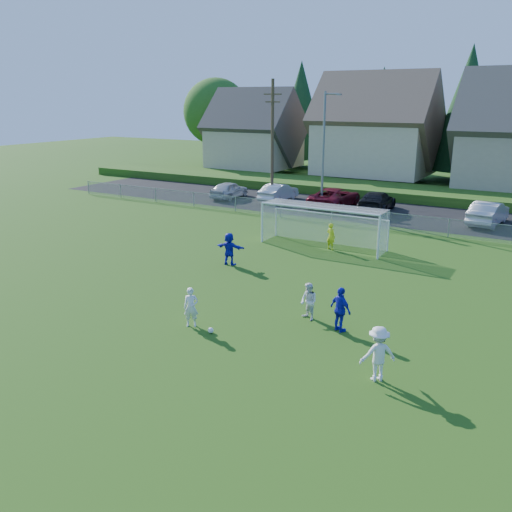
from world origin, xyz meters
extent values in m
plane|color=#193D0C|center=(0.00, 0.00, 0.00)|extent=(160.00, 160.00, 0.00)
plane|color=black|center=(0.00, 27.50, 0.01)|extent=(60.00, 60.00, 0.00)
cube|color=#1E420F|center=(0.00, 35.00, 0.40)|extent=(70.00, 6.00, 0.80)
sphere|color=white|center=(1.33, 2.33, 0.11)|extent=(0.22, 0.22, 0.22)
imported|color=silver|center=(0.30, 2.51, 0.78)|extent=(0.68, 0.61, 1.56)
imported|color=silver|center=(3.94, 5.39, 0.76)|extent=(0.92, 0.85, 1.51)
imported|color=silver|center=(7.84, 2.06, 0.90)|extent=(1.31, 1.26, 1.79)
imported|color=#1216B1|center=(5.45, 4.95, 0.87)|extent=(1.11, 0.82, 1.75)
imported|color=#1216B1|center=(-2.82, 10.05, 0.87)|extent=(1.64, 0.63, 1.73)
imported|color=yellow|center=(0.67, 15.50, 0.79)|extent=(0.66, 0.54, 1.58)
imported|color=#ADB1B5|center=(-13.61, 26.67, 0.74)|extent=(1.87, 4.41, 1.49)
imported|color=silver|center=(-9.23, 27.69, 0.75)|extent=(1.68, 4.57, 1.49)
imported|color=maroon|center=(-4.00, 27.50, 0.80)|extent=(2.82, 5.85, 1.61)
imported|color=black|center=(-0.58, 27.67, 0.77)|extent=(2.60, 5.49, 1.55)
imported|color=#B2B2B2|center=(7.61, 27.02, 0.82)|extent=(2.27, 5.14, 1.64)
cylinder|color=white|center=(-3.65, 15.00, 1.22)|extent=(0.12, 0.12, 2.44)
cylinder|color=white|center=(3.65, 15.00, 1.22)|extent=(0.12, 0.12, 2.44)
cylinder|color=white|center=(0.00, 15.00, 2.44)|extent=(7.30, 0.12, 0.12)
cylinder|color=white|center=(-3.65, 16.80, 0.90)|extent=(0.08, 0.08, 1.80)
cylinder|color=white|center=(3.65, 16.80, 0.90)|extent=(0.08, 0.08, 1.80)
cylinder|color=white|center=(0.00, 16.80, 1.80)|extent=(7.30, 0.08, 0.08)
cube|color=silver|center=(0.00, 16.80, 0.90)|extent=(7.30, 0.02, 1.80)
cube|color=silver|center=(-3.65, 15.90, 1.22)|extent=(0.02, 1.80, 2.44)
cube|color=silver|center=(3.65, 15.90, 1.22)|extent=(0.02, 1.80, 2.44)
cube|color=silver|center=(0.00, 15.90, 2.44)|extent=(7.30, 1.80, 0.02)
cube|color=gray|center=(0.00, 22.00, 1.18)|extent=(52.00, 0.03, 0.03)
cube|color=gray|center=(0.00, 22.00, 0.60)|extent=(52.00, 0.02, 1.14)
cylinder|color=gray|center=(-26.00, 22.00, 0.60)|extent=(0.06, 0.06, 1.20)
cylinder|color=gray|center=(0.00, 22.00, 0.60)|extent=(0.06, 0.06, 1.20)
cylinder|color=slate|center=(-4.50, 26.00, 4.50)|extent=(0.18, 0.18, 9.00)
cylinder|color=slate|center=(-4.00, 26.00, 8.80)|extent=(1.20, 0.12, 0.12)
cube|color=slate|center=(-3.40, 26.00, 8.75)|extent=(0.36, 0.18, 0.12)
cylinder|color=#473321|center=(-9.50, 27.00, 5.00)|extent=(0.26, 0.26, 10.00)
cube|color=#473321|center=(-9.50, 27.00, 8.80)|extent=(1.60, 0.10, 0.10)
cube|color=#473321|center=(-9.50, 27.00, 8.20)|extent=(1.30, 0.10, 0.10)
cube|color=tan|center=(-20.00, 42.00, 3.05)|extent=(9.00, 8.00, 4.50)
pyramid|color=#423D38|center=(-20.00, 42.00, 9.71)|extent=(9.90, 8.80, 4.41)
cube|color=#C6B58E|center=(-6.00, 43.00, 3.55)|extent=(11.00, 9.00, 5.50)
pyramid|color=brown|center=(-6.00, 43.00, 11.26)|extent=(12.10, 9.90, 4.96)
cylinder|color=#382616|center=(-28.00, 46.00, 1.98)|extent=(0.36, 0.36, 3.96)
sphere|color=#2B5B19|center=(-28.00, 46.00, 6.82)|extent=(8.36, 8.36, 8.36)
cylinder|color=#382616|center=(-18.00, 50.00, 0.60)|extent=(0.30, 0.30, 1.20)
cone|color=#143819|center=(-18.00, 50.00, 7.05)|extent=(6.76, 6.76, 11.70)
cylinder|color=#382616|center=(-8.00, 51.00, 0.60)|extent=(0.30, 0.30, 1.20)
cone|color=#143819|center=(-8.00, 51.00, 6.60)|extent=(6.24, 6.24, 10.80)
cylinder|color=#382616|center=(2.00, 48.00, 0.60)|extent=(0.30, 0.30, 1.20)
cone|color=#143819|center=(2.00, 48.00, 7.50)|extent=(7.28, 7.28, 12.60)
camera|label=1|loc=(12.23, -13.01, 8.52)|focal=38.00mm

